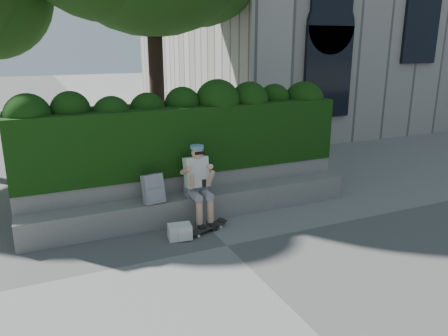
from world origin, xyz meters
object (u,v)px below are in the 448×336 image
backpack_plaid (153,189)px  person (198,181)px  skateboard (207,228)px  backpack_ground (180,232)px

backpack_plaid → person: bearing=-14.7°
person → skateboard: size_ratio=1.86×
backpack_plaid → backpack_ground: (0.25, -0.60, -0.58)m
person → skateboard: (-0.02, -0.44, -0.69)m
skateboard → backpack_plaid: bearing=124.2°
backpack_plaid → backpack_ground: 0.87m
backpack_plaid → skateboard: bearing=-43.6°
skateboard → person: bearing=66.2°
person → skateboard: person is taller
person → backpack_plaid: size_ratio=2.82×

